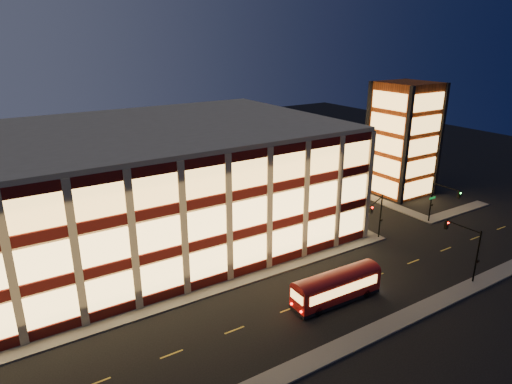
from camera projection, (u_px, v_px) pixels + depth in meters
ground at (222, 293)px, 46.43m from camera, size 200.00×200.00×0.00m
sidewalk_office_south at (191, 297)px, 45.67m from camera, size 54.00×2.00×0.15m
sidewalk_office_east at (299, 202)px, 71.66m from camera, size 2.00×30.00×0.15m
sidewalk_tower_south at (456, 212)px, 67.61m from camera, size 14.00×2.00×0.15m
sidewalk_tower_west at (350, 189)px, 77.27m from camera, size 2.00×30.00×0.15m
sidewalk_near at (301, 367)px, 36.06m from camera, size 100.00×2.00×0.15m
office_building at (134, 187)px, 56.03m from camera, size 50.45×30.45×14.50m
stair_tower at (403, 139)px, 73.38m from camera, size 8.60×8.60×18.00m
traffic_signal_far at (377, 212)px, 56.60m from camera, size 3.79×1.87×6.00m
traffic_signal_right at (441, 197)px, 61.68m from camera, size 1.20×4.37×6.00m
traffic_signal_near at (466, 242)px, 48.29m from camera, size 0.32×4.45×6.00m
trolley_bus at (336, 285)px, 44.49m from camera, size 9.59×2.75×3.23m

